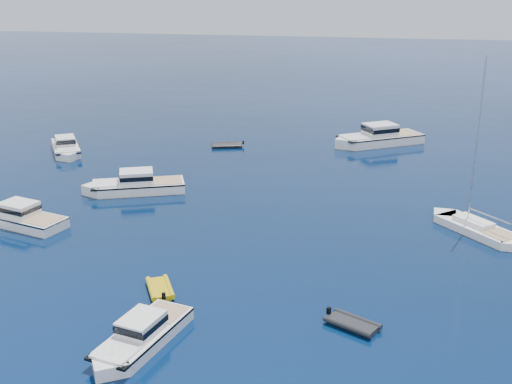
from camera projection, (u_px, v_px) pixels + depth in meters
The scene contains 9 objects.
motor_cruiser_near at pixel (141, 345), 37.43m from camera, with size 2.66×8.70×2.28m, color white, non-canonical shape.
motor_cruiser_centre at pixel (135, 192), 63.76m from camera, with size 3.29×10.74×2.82m, color silver, non-canonical shape.
motor_cruiser_far_l at pixel (19, 224), 55.58m from camera, with size 3.01×9.85×2.59m, color white, non-canonical shape.
motor_cruiser_distant at pixel (377, 144), 81.56m from camera, with size 3.92×12.80×3.36m, color silver, non-canonical shape.
motor_cruiser_horizon at pixel (66, 153), 77.70m from camera, with size 2.93×9.59×2.52m, color white, non-canonical shape.
sailboat_mid_r at pixel (476, 233), 53.72m from camera, with size 2.67×10.26×15.09m, color white, non-canonical shape.
tender_yellow at pixel (160, 291), 43.76m from camera, with size 1.88×3.38×0.95m, color #C5A70B, non-canonical shape.
tender_grey_near at pixel (352, 327), 39.37m from camera, with size 1.92×3.46×0.95m, color black, non-canonical shape.
tender_grey_far at pixel (227, 147), 80.40m from camera, with size 2.20×4.08×0.95m, color black, non-canonical shape.
Camera 1 is at (14.21, -26.36, 20.54)m, focal length 45.03 mm.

